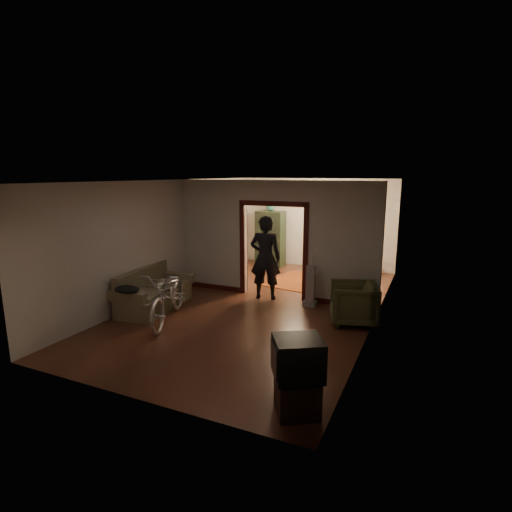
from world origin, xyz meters
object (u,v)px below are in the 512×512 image
Objects in this scene: person at (265,258)px; locker at (270,239)px; bicycle at (169,295)px; sofa at (155,289)px; desk at (346,263)px; armchair at (353,303)px.

locker is (-1.19, 3.23, -0.11)m from person.
bicycle is 2.54m from person.
bicycle is at bearing -40.92° from sofa.
sofa is 2.63m from person.
locker is 2.52m from desk.
armchair is 5.29m from locker.
bicycle is 3.71m from armchair.
armchair is 2.44m from person.
person reaches higher than desk.
armchair is 0.46× the size of person.
sofa is 4.29m from armchair.
person is 2.24× the size of desk.
sofa is 5.84m from desk.
person is (1.18, 2.20, 0.45)m from bicycle.
sofa is at bearing -98.37° from locker.
bicycle reaches higher than desk.
locker reaches higher than armchair.
bicycle is (0.78, -0.53, 0.11)m from sofa.
sofa is 1.06× the size of locker.
person is at bearing -111.69° from desk.
desk is (3.22, 4.87, -0.11)m from sofa.
desk is at bearing -124.51° from person.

